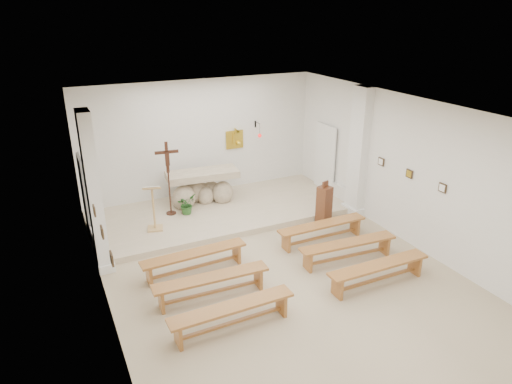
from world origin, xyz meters
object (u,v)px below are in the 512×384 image
bench_right_third (378,269)px  altar (202,189)px  bench_left_second (211,282)px  bench_left_third (232,311)px  lectern (153,207)px  bench_right_front (322,228)px  donation_pedestal (324,205)px  bench_right_second (348,247)px  bench_left_front (194,257)px  crucifix_stand (168,173)px

bench_right_third → altar: bearing=110.1°
bench_left_second → bench_left_third: (0.00, -1.04, 0.00)m
lectern → bench_right_front: (3.57, -2.12, -0.39)m
donation_pedestal → bench_right_second: (-0.64, -1.93, -0.15)m
bench_left_front → bench_right_third: 3.85m
bench_left_front → bench_right_front: (3.24, -0.00, 0.00)m
bench_left_second → lectern: bearing=98.3°
bench_left_front → bench_right_second: 3.40m
lectern → bench_left_second: bearing=-69.5°
donation_pedestal → bench_left_front: 3.98m
bench_left_second → bench_left_third: 1.04m
bench_left_second → bench_left_front: bearing=92.3°
bench_right_second → bench_right_front: bearing=94.1°
altar → bench_right_front: (1.92, -3.24, -0.18)m
altar → crucifix_stand: size_ratio=1.02×
donation_pedestal → bench_left_third: 4.88m
lectern → bench_left_front: lectern is taller
bench_left_second → donation_pedestal: bearing=28.7°
donation_pedestal → bench_left_front: size_ratio=0.51×
donation_pedestal → bench_left_front: bearing=176.4°
lectern → bench_left_front: 2.18m
altar → bench_left_third: altar is taller
donation_pedestal → bench_left_front: (-3.88, -0.89, -0.15)m
lectern → bench_left_third: (0.33, -4.20, -0.39)m
altar → crucifix_stand: 1.34m
bench_right_third → bench_right_second: bearing=90.3°
lectern → crucifix_stand: size_ratio=0.61×
bench_left_second → bench_right_second: same height
bench_right_front → altar: bearing=120.4°
lectern → bench_left_front: (0.33, -2.12, -0.39)m
lectern → bench_left_third: 4.23m
crucifix_stand → lectern: bearing=-123.3°
bench_left_second → bench_right_third: bearing=-15.5°
bench_right_front → bench_left_second: same height
lectern → bench_right_front: size_ratio=0.53×
bench_left_third → crucifix_stand: bearing=85.7°
donation_pedestal → altar: bearing=120.9°
crucifix_stand → bench_left_second: size_ratio=0.87×
bench_right_second → bench_right_third: same height
donation_pedestal → bench_right_front: bearing=-142.1°
bench_right_front → bench_left_third: 3.85m
lectern → bench_left_third: size_ratio=0.53×
altar → lectern: size_ratio=1.68×
crucifix_stand → bench_left_third: 5.04m
crucifix_stand → bench_right_third: (2.95, -4.94, -0.94)m
donation_pedestal → bench_left_third: donation_pedestal is taller
bench_left_front → bench_left_second: (0.00, -1.04, 0.00)m
bench_right_front → bench_left_third: bearing=-147.5°
bench_left_front → bench_left_third: (0.00, -2.08, 0.00)m
altar → crucifix_stand: bearing=-154.7°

